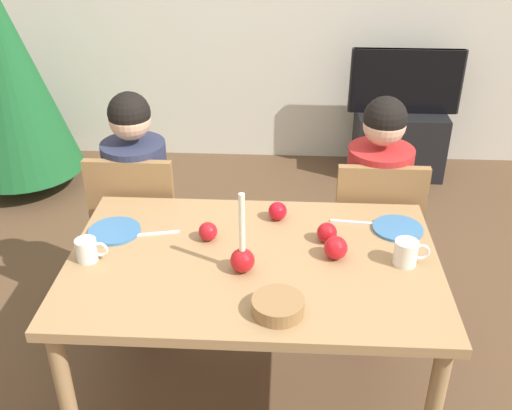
{
  "coord_description": "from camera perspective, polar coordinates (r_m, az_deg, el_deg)",
  "views": [
    {
      "loc": [
        0.11,
        -1.86,
        2.04
      ],
      "look_at": [
        0.0,
        0.2,
        0.87
      ],
      "focal_mm": 42.11,
      "sensor_mm": 36.0,
      "label": 1
    }
  ],
  "objects": [
    {
      "name": "tv_stand",
      "position": [
        4.61,
        13.35,
        5.78
      ],
      "size": [
        0.64,
        0.4,
        0.48
      ],
      "primitive_type": "cube",
      "color": "black",
      "rests_on": "ground"
    },
    {
      "name": "chair_left",
      "position": [
        2.99,
        -11.01,
        -1.81
      ],
      "size": [
        0.4,
        0.4,
        0.9
      ],
      "color": "olive",
      "rests_on": "ground"
    },
    {
      "name": "candle_centerpiece",
      "position": [
        2.17,
        -1.31,
        -4.83
      ],
      "size": [
        0.09,
        0.09,
        0.32
      ],
      "color": "red",
      "rests_on": "dining_table"
    },
    {
      "name": "dining_table",
      "position": [
        2.32,
        -0.27,
        -6.83
      ],
      "size": [
        1.4,
        0.9,
        0.75
      ],
      "color": "#99754C",
      "rests_on": "ground"
    },
    {
      "name": "plate_left",
      "position": [
        2.49,
        -13.31,
        -2.41
      ],
      "size": [
        0.21,
        0.21,
        0.01
      ],
      "primitive_type": "cylinder",
      "color": "teal",
      "rests_on": "dining_table"
    },
    {
      "name": "mug_left",
      "position": [
        2.32,
        -15.71,
        -4.13
      ],
      "size": [
        0.12,
        0.08,
        0.09
      ],
      "color": "silver",
      "rests_on": "dining_table"
    },
    {
      "name": "apple_near_candle",
      "position": [
        2.27,
        7.58,
        -4.05
      ],
      "size": [
        0.09,
        0.09,
        0.09
      ],
      "primitive_type": "sphere",
      "color": "red",
      "rests_on": "dining_table"
    },
    {
      "name": "fork_right",
      "position": [
        2.51,
        9.12,
        -1.62
      ],
      "size": [
        0.18,
        0.03,
        0.01
      ],
      "primitive_type": "cube",
      "rotation": [
        0.0,
        0.0,
        -0.09
      ],
      "color": "silver",
      "rests_on": "dining_table"
    },
    {
      "name": "apple_by_left_plate",
      "position": [
        2.49,
        2.06,
        -0.58
      ],
      "size": [
        0.08,
        0.08,
        0.08
      ],
      "primitive_type": "sphere",
      "color": "#B60F1C",
      "rests_on": "dining_table"
    },
    {
      "name": "ground_plane",
      "position": [
        2.76,
        -0.24,
        -18.02
      ],
      "size": [
        7.68,
        7.68,
        0.0
      ],
      "primitive_type": "plane",
      "color": "brown"
    },
    {
      "name": "bowl_walnuts",
      "position": [
        2.01,
        2.1,
        -9.57
      ],
      "size": [
        0.18,
        0.18,
        0.05
      ],
      "primitive_type": "cylinder",
      "color": "olive",
      "rests_on": "dining_table"
    },
    {
      "name": "mug_right",
      "position": [
        2.28,
        14.13,
        -4.45
      ],
      "size": [
        0.13,
        0.09,
        0.1
      ],
      "color": "silver",
      "rests_on": "dining_table"
    },
    {
      "name": "apple_far_edge",
      "position": [
        2.36,
        6.75,
        -2.62
      ],
      "size": [
        0.08,
        0.08,
        0.08
      ],
      "primitive_type": "sphere",
      "color": "#B41119",
      "rests_on": "dining_table"
    },
    {
      "name": "tv",
      "position": [
        4.45,
        14.05,
        11.33
      ],
      "size": [
        0.79,
        0.05,
        0.46
      ],
      "color": "black",
      "rests_on": "tv_stand"
    },
    {
      "name": "apple_by_right_mug",
      "position": [
        2.37,
        -4.59,
        -2.52
      ],
      "size": [
        0.07,
        0.07,
        0.07
      ],
      "primitive_type": "sphere",
      "color": "#AD141C",
      "rests_on": "dining_table"
    },
    {
      "name": "christmas_tree",
      "position": [
        4.41,
        -22.59,
        11.2
      ],
      "size": [
        0.83,
        0.83,
        1.57
      ],
      "color": "brown",
      "rests_on": "ground"
    },
    {
      "name": "fork_left",
      "position": [
        2.44,
        -9.38,
        -2.69
      ],
      "size": [
        0.18,
        0.05,
        0.01
      ],
      "primitive_type": "cube",
      "rotation": [
        0.0,
        0.0,
        0.22
      ],
      "color": "silver",
      "rests_on": "dining_table"
    },
    {
      "name": "chair_right",
      "position": [
        2.93,
        11.11,
        -2.43
      ],
      "size": [
        0.4,
        0.4,
        0.9
      ],
      "color": "olive",
      "rests_on": "ground"
    },
    {
      "name": "plate_right",
      "position": [
        2.5,
        13.3,
        -2.18
      ],
      "size": [
        0.2,
        0.2,
        0.01
      ],
      "primitive_type": "cylinder",
      "color": "teal",
      "rests_on": "dining_table"
    },
    {
      "name": "person_right_child",
      "position": [
        2.93,
        11.15,
        -1.14
      ],
      "size": [
        0.3,
        0.3,
        1.17
      ],
      "color": "#33384C",
      "rests_on": "ground"
    },
    {
      "name": "person_left_child",
      "position": [
        2.98,
        -10.98,
        -0.54
      ],
      "size": [
        0.3,
        0.3,
        1.17
      ],
      "color": "#33384C",
      "rests_on": "ground"
    }
  ]
}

